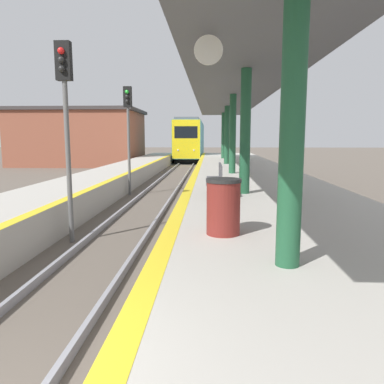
% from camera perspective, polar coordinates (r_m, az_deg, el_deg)
% --- Properties ---
extents(train, '(2.79, 17.70, 4.61)m').
position_cam_1_polar(train, '(45.01, -0.19, 7.94)').
color(train, black).
rests_on(train, ground).
extents(signal_near, '(0.36, 0.31, 4.86)m').
position_cam_1_polar(signal_near, '(9.69, -18.71, 12.35)').
color(signal_near, '#595959').
rests_on(signal_near, ground).
extents(signal_mid, '(0.36, 0.31, 4.86)m').
position_cam_1_polar(signal_mid, '(17.26, -9.71, 10.69)').
color(signal_mid, '#595959').
rests_on(signal_mid, ground).
extents(station_canopy, '(3.64, 32.77, 3.91)m').
position_cam_1_polar(station_canopy, '(18.12, 6.30, 14.48)').
color(station_canopy, '#1E5133').
rests_on(station_canopy, platform_right).
extents(trash_bin, '(0.62, 0.62, 0.99)m').
position_cam_1_polar(trash_bin, '(6.59, 4.80, -2.21)').
color(trash_bin, maroon).
rests_on(trash_bin, platform_right).
extents(bench, '(0.44, 1.83, 0.92)m').
position_cam_1_polar(bench, '(11.02, 3.71, 2.02)').
color(bench, '#4C4C51').
rests_on(bench, platform_right).
extents(station_building, '(11.75, 8.34, 5.28)m').
position_cam_1_polar(station_building, '(37.90, -16.71, 7.99)').
color(station_building, brown).
rests_on(station_building, ground).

